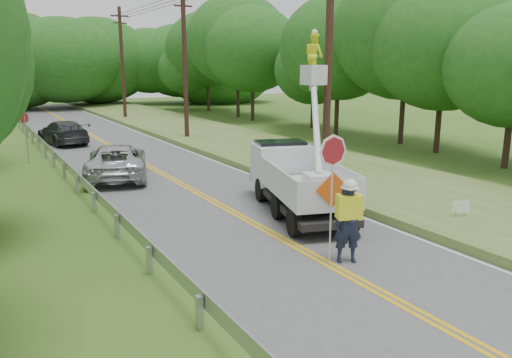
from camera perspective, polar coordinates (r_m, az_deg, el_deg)
ground at (r=11.37m, az=15.64°, el=-13.32°), size 140.00×140.00×0.00m
road at (r=22.84m, az=-10.03°, el=0.23°), size 7.20×96.00×0.03m
guardrail at (r=22.63m, az=-20.48°, el=0.89°), size 0.18×48.00×0.77m
utility_poles at (r=27.08m, az=-2.48°, el=13.57°), size 1.60×43.30×10.00m
tall_grass_verge at (r=26.02m, az=4.81°, el=2.23°), size 7.00×96.00×0.30m
treeline_right at (r=39.11m, az=6.48°, el=14.84°), size 10.68×51.40×11.52m
treeline_horizon at (r=63.66m, az=-22.94°, el=12.38°), size 57.89×15.49×12.45m
flagger at (r=12.76m, az=10.49°, el=-4.42°), size 1.23×0.73×3.28m
bucket_truck at (r=17.82m, az=4.38°, el=1.56°), size 4.57×6.43×6.13m
suv_silver at (r=22.99m, az=-15.64°, el=1.97°), size 3.94×5.92×1.51m
suv_darkgrey at (r=34.31m, az=-21.20°, el=5.01°), size 2.81×5.34×1.47m
stop_sign_permanent at (r=27.95m, az=-24.84°, el=5.14°), size 0.44×0.38×2.62m
yard_sign at (r=16.90m, az=22.38°, el=-3.06°), size 0.52×0.24×0.80m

